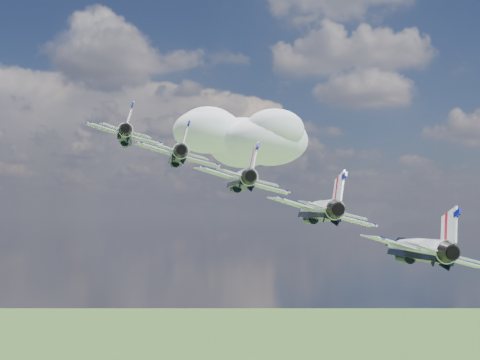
# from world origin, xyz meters

# --- Properties ---
(cloud_far) EXTENTS (63.20, 49.66, 24.83)m
(cloud_far) POSITION_xyz_m (10.95, 241.47, 178.94)
(cloud_far) COLOR white
(jet_0) EXTENTS (14.14, 17.66, 7.44)m
(jet_0) POSITION_xyz_m (-4.05, 2.87, 150.13)
(jet_0) COLOR white
(jet_1) EXTENTS (14.14, 17.66, 7.44)m
(jet_1) POSITION_xyz_m (4.36, -5.27, 146.45)
(jet_1) COLOR silver
(jet_2) EXTENTS (14.14, 17.66, 7.44)m
(jet_2) POSITION_xyz_m (12.78, -13.40, 142.76)
(jet_2) COLOR white
(jet_3) EXTENTS (14.14, 17.66, 7.44)m
(jet_3) POSITION_xyz_m (21.19, -21.54, 139.08)
(jet_3) COLOR white
(jet_4) EXTENTS (14.14, 17.66, 7.44)m
(jet_4) POSITION_xyz_m (29.60, -29.68, 135.39)
(jet_4) COLOR white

